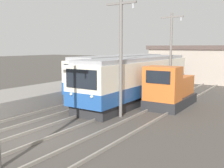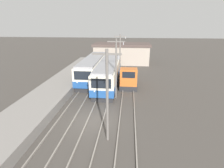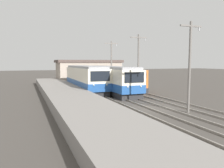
{
  "view_description": "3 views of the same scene",
  "coord_description": "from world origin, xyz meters",
  "px_view_note": "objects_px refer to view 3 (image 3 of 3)",
  "views": [
    {
      "loc": [
        9.84,
        -7.68,
        4.28
      ],
      "look_at": [
        0.57,
        6.58,
        1.87
      ],
      "focal_mm": 42.0,
      "sensor_mm": 36.0,
      "label": 1
    },
    {
      "loc": [
        3.19,
        -14.09,
        8.75
      ],
      "look_at": [
        1.17,
        6.35,
        1.58
      ],
      "focal_mm": 28.0,
      "sensor_mm": 36.0,
      "label": 2
    },
    {
      "loc": [
        -10.31,
        -16.22,
        4.01
      ],
      "look_at": [
        -1.25,
        6.53,
        1.57
      ],
      "focal_mm": 35.0,
      "sensor_mm": 36.0,
      "label": 3
    }
  ],
  "objects_px": {
    "commuter_train_left": "(85,79)",
    "catenary_mast_far": "(111,63)",
    "shunting_locomotive": "(132,83)",
    "catenary_mast_mid": "(138,63)",
    "catenary_mast_near": "(190,64)",
    "commuter_train_center": "(109,80)"
  },
  "relations": [
    {
      "from": "commuter_train_center",
      "to": "catenary_mast_mid",
      "type": "xyz_separation_m",
      "value": [
        1.51,
        -5.36,
        2.27
      ]
    },
    {
      "from": "shunting_locomotive",
      "to": "catenary_mast_near",
      "type": "relative_size",
      "value": 0.7
    },
    {
      "from": "commuter_train_center",
      "to": "catenary_mast_mid",
      "type": "relative_size",
      "value": 2.05
    },
    {
      "from": "commuter_train_left",
      "to": "shunting_locomotive",
      "type": "relative_size",
      "value": 2.58
    },
    {
      "from": "commuter_train_center",
      "to": "catenary_mast_far",
      "type": "distance_m",
      "value": 4.04
    },
    {
      "from": "commuter_train_left",
      "to": "catenary_mast_far",
      "type": "distance_m",
      "value": 4.98
    },
    {
      "from": "commuter_train_center",
      "to": "catenary_mast_far",
      "type": "xyz_separation_m",
      "value": [
        1.51,
        2.98,
        2.27
      ]
    },
    {
      "from": "commuter_train_center",
      "to": "shunting_locomotive",
      "type": "height_order",
      "value": "commuter_train_center"
    },
    {
      "from": "commuter_train_left",
      "to": "catenary_mast_far",
      "type": "bearing_deg",
      "value": 13.93
    },
    {
      "from": "commuter_train_left",
      "to": "catenary_mast_far",
      "type": "height_order",
      "value": "catenary_mast_far"
    },
    {
      "from": "commuter_train_left",
      "to": "shunting_locomotive",
      "type": "xyz_separation_m",
      "value": [
        5.8,
        -2.91,
        -0.44
      ]
    },
    {
      "from": "catenary_mast_mid",
      "to": "catenary_mast_far",
      "type": "distance_m",
      "value": 8.34
    },
    {
      "from": "shunting_locomotive",
      "to": "commuter_train_left",
      "type": "bearing_deg",
      "value": 153.33
    },
    {
      "from": "commuter_train_left",
      "to": "commuter_train_center",
      "type": "relative_size",
      "value": 0.88
    },
    {
      "from": "commuter_train_left",
      "to": "catenary_mast_mid",
      "type": "relative_size",
      "value": 1.82
    },
    {
      "from": "commuter_train_left",
      "to": "catenary_mast_near",
      "type": "height_order",
      "value": "catenary_mast_near"
    },
    {
      "from": "catenary_mast_mid",
      "to": "catenary_mast_far",
      "type": "bearing_deg",
      "value": 90.0
    },
    {
      "from": "catenary_mast_near",
      "to": "shunting_locomotive",
      "type": "bearing_deg",
      "value": 83.3
    },
    {
      "from": "commuter_train_center",
      "to": "shunting_locomotive",
      "type": "xyz_separation_m",
      "value": [
        3.0,
        -1.0,
        -0.42
      ]
    },
    {
      "from": "catenary_mast_mid",
      "to": "shunting_locomotive",
      "type": "bearing_deg",
      "value": 71.1
    },
    {
      "from": "commuter_train_left",
      "to": "catenary_mast_mid",
      "type": "xyz_separation_m",
      "value": [
        4.31,
        -7.27,
        2.25
      ]
    },
    {
      "from": "commuter_train_left",
      "to": "shunting_locomotive",
      "type": "distance_m",
      "value": 6.51
    }
  ]
}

